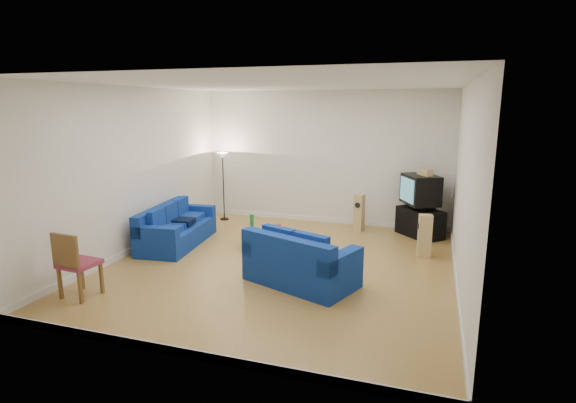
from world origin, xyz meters
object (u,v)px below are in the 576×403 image
(tv_stand, at_px, (420,222))
(sofa_loveseat, at_px, (299,265))
(coffee_table, at_px, (265,235))
(television, at_px, (420,190))
(sofa_three_seat, at_px, (175,230))

(tv_stand, bearing_deg, sofa_loveseat, -70.23)
(coffee_table, bearing_deg, television, 34.03)
(coffee_table, bearing_deg, sofa_loveseat, -52.74)
(tv_stand, distance_m, television, 0.73)
(television, bearing_deg, coffee_table, -82.96)
(sofa_loveseat, relative_size, television, 1.93)
(television, bearing_deg, sofa_three_seat, -91.93)
(sofa_loveseat, height_order, coffee_table, sofa_loveseat)
(coffee_table, bearing_deg, sofa_three_seat, -171.48)
(sofa_loveseat, xyz_separation_m, television, (1.72, 3.51, 0.71))
(coffee_table, height_order, tv_stand, tv_stand)
(sofa_three_seat, bearing_deg, coffee_table, 92.03)
(coffee_table, xyz_separation_m, television, (2.90, 1.96, 0.74))
(tv_stand, relative_size, television, 0.99)
(coffee_table, height_order, television, television)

